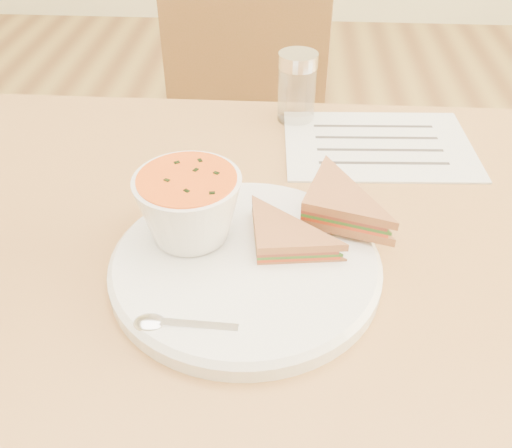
# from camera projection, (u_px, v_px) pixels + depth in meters

# --- Properties ---
(dining_table) EXTENTS (1.00, 0.70, 0.75)m
(dining_table) POSITION_uv_depth(u_px,v_px,m) (261.00, 421.00, 0.89)
(dining_table) COLOR brown
(dining_table) RESTS_ON floor
(chair_far) EXTENTS (0.44, 0.44, 0.89)m
(chair_far) POSITION_uv_depth(u_px,v_px,m) (230.00, 173.00, 1.33)
(chair_far) COLOR brown
(chair_far) RESTS_ON floor
(plate) EXTENTS (0.37, 0.37, 0.02)m
(plate) POSITION_uv_depth(u_px,v_px,m) (245.00, 266.00, 0.61)
(plate) COLOR white
(plate) RESTS_ON dining_table
(soup_bowl) EXTENTS (0.13, 0.13, 0.08)m
(soup_bowl) POSITION_uv_depth(u_px,v_px,m) (189.00, 210.00, 0.61)
(soup_bowl) COLOR white
(soup_bowl) RESTS_ON plate
(sandwich_half_a) EXTENTS (0.11, 0.11, 0.03)m
(sandwich_half_a) POSITION_uv_depth(u_px,v_px,m) (257.00, 259.00, 0.59)
(sandwich_half_a) COLOR #AC693C
(sandwich_half_a) RESTS_ON plate
(sandwich_half_b) EXTENTS (0.13, 0.13, 0.03)m
(sandwich_half_b) POSITION_uv_depth(u_px,v_px,m) (301.00, 215.00, 0.62)
(sandwich_half_b) COLOR #AC693C
(sandwich_half_b) RESTS_ON plate
(spoon) EXTENTS (0.16, 0.03, 0.01)m
(spoon) POSITION_uv_depth(u_px,v_px,m) (199.00, 326.00, 0.53)
(spoon) COLOR silver
(spoon) RESTS_ON plate
(paper_menu) EXTENTS (0.28, 0.21, 0.00)m
(paper_menu) POSITION_uv_depth(u_px,v_px,m) (378.00, 145.00, 0.82)
(paper_menu) COLOR white
(paper_menu) RESTS_ON dining_table
(condiment_shaker) EXTENTS (0.08, 0.08, 0.11)m
(condiment_shaker) POSITION_uv_depth(u_px,v_px,m) (297.00, 87.00, 0.86)
(condiment_shaker) COLOR silver
(condiment_shaker) RESTS_ON dining_table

